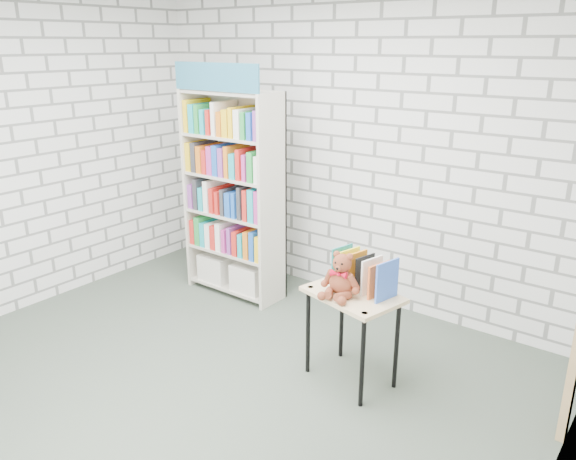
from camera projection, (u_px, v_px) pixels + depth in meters
The scene contains 6 objects.
ground at pixel (204, 383), 4.11m from camera, with size 4.50×4.50×0.00m, color #434E41.
room_shell at pixel (191, 140), 3.54m from camera, with size 4.52×4.02×2.81m.
bookshelf at pixel (234, 194), 5.33m from camera, with size 0.98×0.38×2.21m.
display_table at pixel (352, 305), 3.98m from camera, with size 0.74×0.59×0.70m.
table_books at pixel (364, 271), 3.97m from camera, with size 0.49×0.30×0.27m.
teddy_bear at pixel (341, 279), 3.87m from camera, with size 0.29×0.27×0.31m.
Camera 1 is at (2.63, -2.45, 2.37)m, focal length 35.00 mm.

